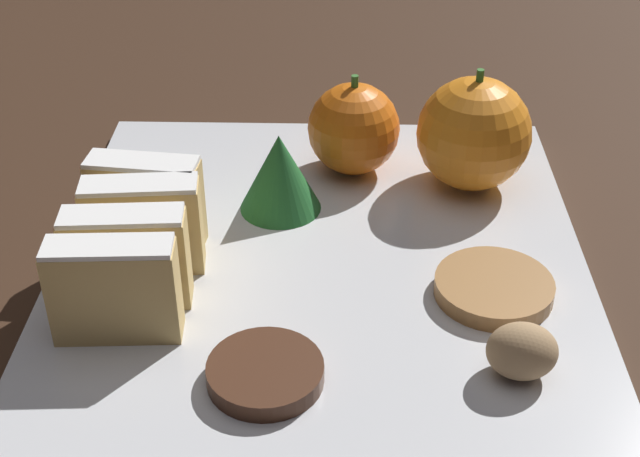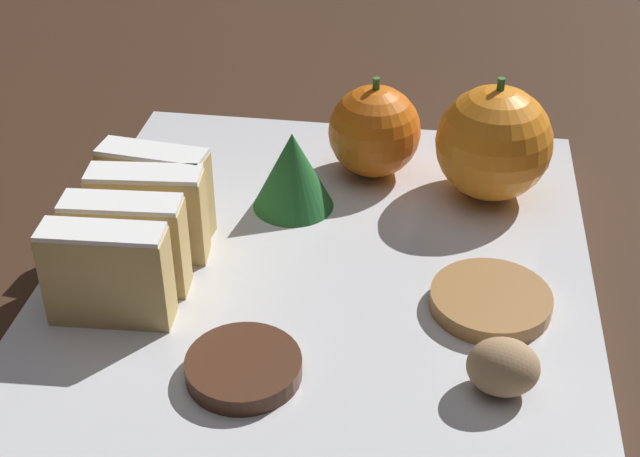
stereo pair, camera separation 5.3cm
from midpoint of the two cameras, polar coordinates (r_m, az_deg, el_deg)
The scene contains 12 objects.
ground_plane at distance 0.56m, azimuth -2.74°, elevation -3.68°, with size 6.00×6.00×0.00m, color #382316.
serving_platter at distance 0.55m, azimuth -2.76°, elevation -3.18°, with size 0.33×0.39×0.01m.
stollen_slice_front at distance 0.50m, azimuth -16.04°, elevation -3.93°, with size 0.07×0.03×0.06m.
stollen_slice_second at distance 0.52m, azimuth -15.12°, elevation -1.94°, with size 0.07×0.03×0.06m.
stollen_slice_third at distance 0.55m, azimuth -14.06°, elevation -0.12°, with size 0.07×0.03×0.06m.
stollen_slice_fourth at distance 0.57m, azimuth -13.69°, elevation 1.56°, with size 0.07×0.03×0.06m.
orange_near at distance 0.62m, azimuth 7.40°, elevation 5.97°, with size 0.08×0.08×0.09m.
orange_far at distance 0.64m, azimuth -0.23°, elevation 6.34°, with size 0.07×0.07×0.07m.
walnut at distance 0.47m, azimuth 9.68°, elevation -7.87°, with size 0.04×0.03×0.03m.
chocolate_cookie at distance 0.47m, azimuth -6.79°, elevation -9.30°, with size 0.06×0.06×0.01m.
gingerbread_cookie at distance 0.53m, azimuth 8.27°, elevation -3.87°, with size 0.07×0.07×0.01m.
evergreen_sprig at distance 0.59m, azimuth -5.17°, elevation 3.51°, with size 0.06×0.06×0.06m.
Camera 1 is at (0.01, -0.44, 0.34)m, focal length 50.00 mm.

